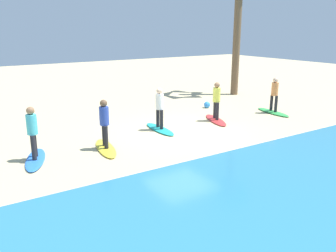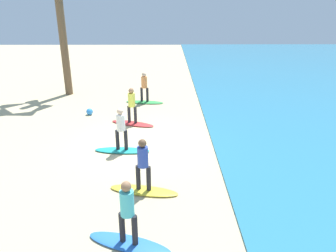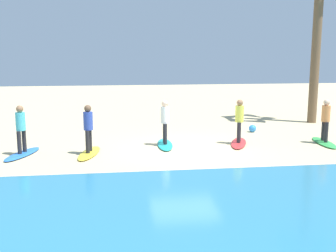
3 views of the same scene
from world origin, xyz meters
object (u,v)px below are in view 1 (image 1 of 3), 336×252
Objects in this scene: surfboard_green at (273,112)px; surfboard_yellow at (106,148)px; surfboard_red at (216,120)px; beach_ball at (207,105)px; surfer_red at (217,98)px; surfer_blue at (32,129)px; surfboard_teal at (160,129)px; surfer_green at (275,92)px; surfer_yellow at (104,120)px; surfboard_blue at (36,159)px; surfer_teal at (160,105)px.

surfboard_yellow is (8.96, 0.53, 0.00)m from surfboard_green.
beach_ball is (-1.34, -2.28, 0.12)m from surfboard_red.
beach_ball is at bearing -135.46° from surfboard_green.
surfboard_red is 1.28× the size of surfer_red.
surfer_blue reaches higher than surfboard_green.
surfboard_teal is at bearing 121.52° from surfboard_yellow.
surfer_green is at bearing 126.83° from beach_ball.
surfer_blue is (7.91, 0.69, 0.99)m from surfboard_red.
surfer_green is at bearing 173.88° from surfer_red.
surfer_yellow is at bearing 8.95° from surfer_red.
surfer_green is at bearing 110.51° from surfboard_blue.
surfboard_red and surfboard_teal have the same top height.
surfboard_red and surfboard_blue have the same top height.
surfboard_blue is (11.23, 0.34, 0.00)m from surfboard_green.
surfer_green is at bearing 105.11° from surfboard_yellow.
beach_ball is (-4.20, -2.17, -0.87)m from surfer_teal.
beach_ball is (-9.25, -2.97, -0.87)m from surfer_blue.
surfer_green is 0.78× the size of surfboard_teal.
surfboard_red is 1.28× the size of surfer_yellow.
surfer_green and surfer_blue have the same top height.
surfer_green is 3.48m from surfboard_red.
surfboard_green is at bearing 104.09° from surfboard_red.
surfer_teal is 4.80m from beach_ball.
surfer_red is 0.78× the size of surfboard_blue.
surfboard_blue is at bearing -80.57° from surfboard_green.
surfboard_blue is at bearing 90.00° from surfer_blue.
surfer_blue is at bearing 9.06° from surfer_teal.
surfboard_green is 11.28m from surfer_blue.
surfboard_green is 8.97m from surfboard_yellow.
surfer_blue is (11.23, 0.34, 0.99)m from surfboard_green.
surfer_blue is 9.76m from beach_ball.
surfer_red reaches higher than surfboard_blue.
surfer_red reaches higher than beach_ball.
surfer_red is at bearing 20.21° from surfboard_red.
surfer_green is at bearing 89.25° from surfboard_teal.
surfboard_teal is at bearing -86.64° from surfboard_green.
surfer_yellow reaches higher than beach_ball.
beach_ball is (-1.34, -2.28, -0.87)m from surfer_red.
surfboard_blue is (2.27, -0.20, 0.00)m from surfboard_yellow.
surfboard_blue is at bearing 17.82° from beach_ball.
surfboard_teal is (2.86, -0.11, -0.99)m from surfer_red.
surfer_teal reaches higher than surfboard_green.
surfer_red is at bearing -88.40° from surfboard_green.
surfer_red reaches higher than surfboard_red.
surfer_yellow is at bearing 103.86° from surfboard_blue.
surfer_teal is (2.86, -0.11, 0.99)m from surfboard_red.
surfboard_green is 1.28× the size of surfer_green.
surfboard_red is at bearing 177.70° from surfer_teal.
surfer_green is 1.00× the size of surfer_teal.
surfboard_green and surfboard_blue have the same top height.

